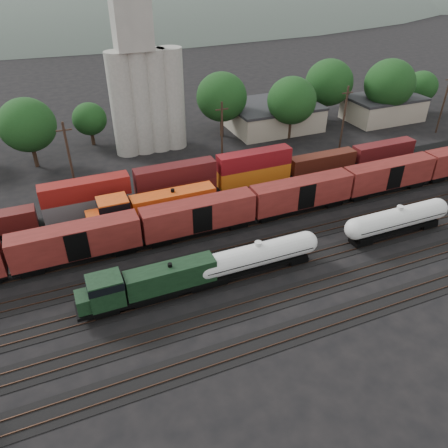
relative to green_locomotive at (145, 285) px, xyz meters
name	(u,v)px	position (x,y,z in m)	size (l,w,h in m)	color
ground	(200,259)	(7.99, 5.00, -2.47)	(600.00, 600.00, 0.00)	black
tracks	(200,259)	(7.99, 5.00, -2.43)	(180.00, 33.20, 0.20)	black
green_locomotive	(145,285)	(0.00, 0.00, 0.00)	(16.32, 2.88, 4.32)	black
tank_car_a	(258,256)	(13.23, 0.00, -0.02)	(15.63, 2.80, 4.10)	silver
tank_car_b	(397,219)	(33.54, 0.00, 0.04)	(16.05, 2.87, 4.21)	silver
orange_locomotive	(150,208)	(4.51, 15.00, 0.27)	(19.32, 3.22, 4.83)	black
boxcar_string	(252,204)	(17.38, 10.00, 0.65)	(184.40, 2.90, 4.20)	black
container_wall	(76,206)	(-4.63, 20.00, -0.08)	(161.05, 2.60, 5.80)	black
grain_silo	(146,90)	(11.27, 41.00, 8.78)	(13.40, 5.00, 29.00)	#99978C
industrial_sheds	(169,136)	(14.61, 40.25, 0.09)	(119.38, 17.26, 5.10)	#9E937F
tree_band	(163,109)	(14.18, 41.02, 4.98)	(165.66, 20.63, 13.31)	black
utility_poles	(150,148)	(7.99, 27.00, 3.74)	(122.20, 0.36, 12.00)	black
distant_hills	(95,47)	(31.90, 265.00, -23.04)	(860.00, 286.00, 130.00)	#59665B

